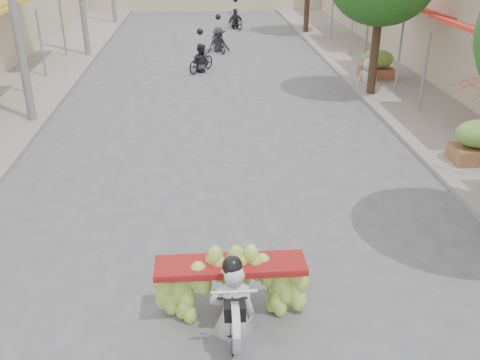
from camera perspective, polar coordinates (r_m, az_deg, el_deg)
name	(u,v)px	position (r m, az deg, el deg)	size (l,w,h in m)	color
sidewalk_left	(10,94)	(20.30, -23.35, 8.42)	(4.00, 60.00, 0.12)	gray
sidewalk_right	(405,86)	(20.57, 17.20, 9.57)	(4.00, 60.00, 0.12)	gray
produce_crate_mid	(480,138)	(14.00, 24.20, 4.08)	(1.20, 0.88, 1.16)	brown
produce_crate_far	(377,62)	(21.06, 14.42, 12.09)	(1.20, 0.88, 1.16)	brown
banana_motorbike	(232,282)	(7.66, -0.91, -10.87)	(2.20, 1.73, 2.21)	black
pedestrian	(370,58)	(20.50, 13.66, 12.50)	(0.85, 0.54, 1.66)	silver
bg_motorbike_a	(201,53)	(21.87, -4.23, 13.38)	(1.32, 1.61, 1.95)	black
bg_motorbike_b	(218,34)	(25.51, -2.32, 15.32)	(1.17, 1.89, 1.95)	black
bg_motorbike_c	(235,15)	(31.68, -0.48, 17.24)	(1.09, 1.73, 1.95)	black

